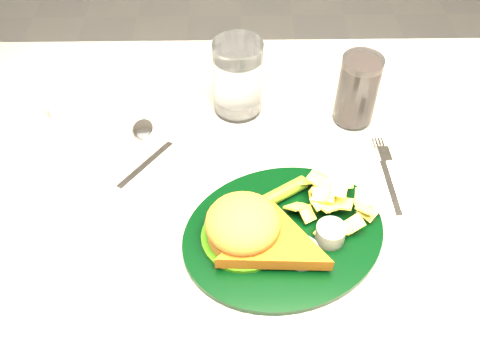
{
  "coord_description": "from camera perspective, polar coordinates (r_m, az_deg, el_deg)",
  "views": [
    {
      "loc": [
        -0.04,
        -0.57,
        1.39
      ],
      "look_at": [
        -0.03,
        -0.04,
        0.8
      ],
      "focal_mm": 40.0,
      "sensor_mm": 36.0,
      "label": 1
    }
  ],
  "objects": [
    {
      "name": "wrapped_straw",
      "position": [
        0.94,
        4.11,
        5.22
      ],
      "size": [
        0.22,
        0.15,
        0.01
      ],
      "primitive_type": null,
      "rotation": [
        0.0,
        0.0,
        0.42
      ],
      "color": "white",
      "rests_on": "table"
    },
    {
      "name": "table",
      "position": [
        1.16,
        1.51,
        -12.55
      ],
      "size": [
        1.2,
        0.8,
        0.75
      ],
      "primitive_type": null,
      "color": "#B0AA9F",
      "rests_on": "ground"
    },
    {
      "name": "water_glass",
      "position": [
        0.94,
        -0.23,
        10.84
      ],
      "size": [
        0.1,
        0.1,
        0.14
      ],
      "primitive_type": "cylinder",
      "rotation": [
        0.0,
        0.0,
        0.23
      ],
      "color": "white",
      "rests_on": "table"
    },
    {
      "name": "dinner_plate",
      "position": [
        0.76,
        4.8,
        -4.44
      ],
      "size": [
        0.37,
        0.35,
        0.07
      ],
      "primitive_type": null,
      "rotation": [
        0.0,
        0.0,
        0.39
      ],
      "color": "black",
      "rests_on": "table"
    },
    {
      "name": "cola_glass",
      "position": [
        0.95,
        12.41,
        9.32
      ],
      "size": [
        0.09,
        0.09,
        0.13
      ],
      "primitive_type": "cylinder",
      "rotation": [
        0.0,
        0.0,
        -0.28
      ],
      "color": "black",
      "rests_on": "table"
    },
    {
      "name": "spoon",
      "position": [
        0.89,
        -10.06,
        1.75
      ],
      "size": [
        0.14,
        0.17,
        0.01
      ],
      "primitive_type": null,
      "rotation": [
        0.0,
        0.0,
        -0.64
      ],
      "color": "silver",
      "rests_on": "table"
    },
    {
      "name": "ramekin",
      "position": [
        1.02,
        -18.71,
        7.15
      ],
      "size": [
        0.05,
        0.05,
        0.02
      ],
      "primitive_type": "cylinder",
      "rotation": [
        0.0,
        0.0,
        -0.37
      ],
      "color": "white",
      "rests_on": "table"
    },
    {
      "name": "fork_napkin",
      "position": [
        0.88,
        15.65,
        -0.38
      ],
      "size": [
        0.12,
        0.15,
        0.01
      ],
      "primitive_type": null,
      "rotation": [
        0.0,
        0.0,
        0.03
      ],
      "color": "white",
      "rests_on": "table"
    }
  ]
}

